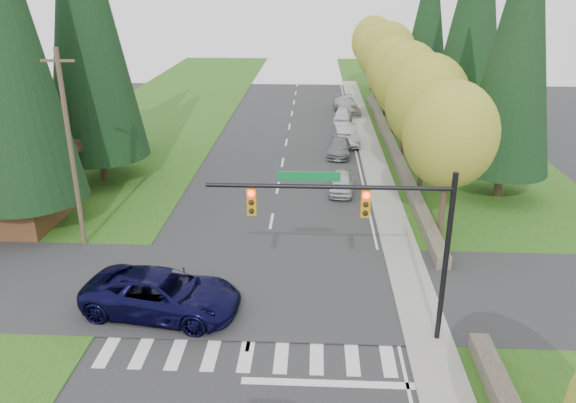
# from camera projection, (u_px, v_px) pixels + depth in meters

# --- Properties ---
(grass_east) EXTENTS (14.00, 110.00, 0.06)m
(grass_east) POSITION_uv_depth(u_px,v_px,m) (481.00, 196.00, 35.65)
(grass_east) COLOR #245316
(grass_east) RESTS_ON ground
(grass_west) EXTENTS (14.00, 110.00, 0.06)m
(grass_west) POSITION_uv_depth(u_px,v_px,m) (80.00, 189.00, 36.83)
(grass_west) COLOR #245316
(grass_west) RESTS_ON ground
(cross_street) EXTENTS (120.00, 8.00, 0.10)m
(cross_street) POSITION_uv_depth(u_px,v_px,m) (259.00, 288.00, 25.12)
(cross_street) COLOR #28282B
(cross_street) RESTS_ON ground
(sidewalk_east) EXTENTS (1.80, 80.00, 0.13)m
(sidewalk_east) POSITION_uv_depth(u_px,v_px,m) (381.00, 183.00, 37.77)
(sidewalk_east) COLOR gray
(sidewalk_east) RESTS_ON ground
(curb_east) EXTENTS (0.20, 80.00, 0.13)m
(curb_east) POSITION_uv_depth(u_px,v_px,m) (368.00, 183.00, 37.81)
(curb_east) COLOR gray
(curb_east) RESTS_ON ground
(stone_wall_north) EXTENTS (0.70, 40.00, 0.70)m
(stone_wall_north) POSITION_uv_depth(u_px,v_px,m) (392.00, 147.00, 45.01)
(stone_wall_north) COLOR #4C4438
(stone_wall_north) RESTS_ON ground
(traffic_signal) EXTENTS (8.70, 0.37, 6.80)m
(traffic_signal) POSITION_uv_depth(u_px,v_px,m) (369.00, 220.00, 19.82)
(traffic_signal) COLOR black
(traffic_signal) RESTS_ON ground
(brown_building) EXTENTS (8.40, 8.40, 5.40)m
(brown_building) POSITION_uv_depth(u_px,v_px,m) (1.00, 168.00, 31.13)
(brown_building) COLOR #4C2D19
(brown_building) RESTS_ON ground
(utility_pole) EXTENTS (1.60, 0.24, 10.00)m
(utility_pole) POSITION_uv_depth(u_px,v_px,m) (71.00, 150.00, 27.35)
(utility_pole) COLOR #473828
(utility_pole) RESTS_ON ground
(decid_tree_0) EXTENTS (4.80, 4.80, 8.37)m
(decid_tree_0) POSITION_uv_depth(u_px,v_px,m) (450.00, 135.00, 28.19)
(decid_tree_0) COLOR #38281C
(decid_tree_0) RESTS_ON ground
(decid_tree_1) EXTENTS (5.20, 5.20, 8.80)m
(decid_tree_1) POSITION_uv_depth(u_px,v_px,m) (427.00, 102.00, 34.61)
(decid_tree_1) COLOR #38281C
(decid_tree_1) RESTS_ON ground
(decid_tree_2) EXTENTS (5.00, 5.00, 8.82)m
(decid_tree_2) POSITION_uv_depth(u_px,v_px,m) (407.00, 81.00, 41.06)
(decid_tree_2) COLOR #38281C
(decid_tree_2) RESTS_ON ground
(decid_tree_3) EXTENTS (5.00, 5.00, 8.55)m
(decid_tree_3) POSITION_uv_depth(u_px,v_px,m) (396.00, 70.00, 47.65)
(decid_tree_3) COLOR #38281C
(decid_tree_3) RESTS_ON ground
(decid_tree_4) EXTENTS (5.40, 5.40, 9.18)m
(decid_tree_4) POSITION_uv_depth(u_px,v_px,m) (388.00, 55.00, 53.99)
(decid_tree_4) COLOR #38281C
(decid_tree_4) RESTS_ON ground
(decid_tree_5) EXTENTS (4.80, 4.80, 8.30)m
(decid_tree_5) POSITION_uv_depth(u_px,v_px,m) (378.00, 51.00, 60.69)
(decid_tree_5) COLOR #38281C
(decid_tree_5) RESTS_ON ground
(decid_tree_6) EXTENTS (5.20, 5.20, 8.86)m
(decid_tree_6) POSITION_uv_depth(u_px,v_px,m) (373.00, 42.00, 67.05)
(decid_tree_6) COLOR #38281C
(decid_tree_6) RESTS_ON ground
(conifer_w_a) EXTENTS (6.12, 6.12, 19.80)m
(conifer_w_a) POSITION_uv_depth(u_px,v_px,m) (0.00, 25.00, 27.27)
(conifer_w_a) COLOR #38281C
(conifer_w_a) RESTS_ON ground
(conifer_w_c) EXTENTS (6.46, 6.46, 20.80)m
(conifer_w_c) POSITION_uv_depth(u_px,v_px,m) (83.00, 7.00, 34.46)
(conifer_w_c) COLOR #38281C
(conifer_w_c) RESTS_ON ground
(conifer_w_e) EXTENTS (5.78, 5.78, 18.80)m
(conifer_w_e) POSITION_uv_depth(u_px,v_px,m) (90.00, 17.00, 40.49)
(conifer_w_e) COLOR #38281C
(conifer_w_e) RESTS_ON ground
(conifer_e_a) EXTENTS (5.44, 5.44, 17.80)m
(conifer_e_a) POSITION_uv_depth(u_px,v_px,m) (520.00, 37.00, 31.99)
(conifer_e_a) COLOR #38281C
(conifer_e_a) RESTS_ON ground
(conifer_e_b) EXTENTS (6.12, 6.12, 19.80)m
(conifer_e_b) POSITION_uv_depth(u_px,v_px,m) (476.00, 7.00, 44.56)
(conifer_e_b) COLOR #38281C
(conifer_e_b) RESTS_ON ground
(conifer_e_c) EXTENTS (5.10, 5.10, 16.80)m
(conifer_e_c) POSITION_uv_depth(u_px,v_px,m) (429.00, 16.00, 58.14)
(conifer_e_c) COLOR #38281C
(conifer_e_c) RESTS_ON ground
(suv_navy) EXTENTS (6.86, 3.98, 1.80)m
(suv_navy) POSITION_uv_depth(u_px,v_px,m) (162.00, 294.00, 22.98)
(suv_navy) COLOR black
(suv_navy) RESTS_ON ground
(parked_car_a) EXTENTS (1.91, 3.92, 1.29)m
(parked_car_a) POSITION_uv_depth(u_px,v_px,m) (342.00, 183.00, 36.20)
(parked_car_a) COLOR silver
(parked_car_a) RESTS_ON ground
(parked_car_b) EXTENTS (2.16, 4.40, 1.23)m
(parked_car_b) POSITION_uv_depth(u_px,v_px,m) (340.00, 148.00, 43.79)
(parked_car_b) COLOR slate
(parked_car_b) RESTS_ON ground
(parked_car_c) EXTENTS (2.30, 5.09, 1.62)m
(parked_car_c) POSITION_uv_depth(u_px,v_px,m) (345.00, 134.00, 46.71)
(parked_car_c) COLOR #A1A1A5
(parked_car_c) RESTS_ON ground
(parked_car_d) EXTENTS (2.02, 4.04, 1.32)m
(parked_car_d) POSITION_uv_depth(u_px,v_px,m) (343.00, 115.00, 53.94)
(parked_car_d) COLOR silver
(parked_car_d) RESTS_ON ground
(parked_car_e) EXTENTS (2.88, 5.66, 1.57)m
(parked_car_e) POSITION_uv_depth(u_px,v_px,m) (347.00, 106.00, 57.18)
(parked_car_e) COLOR #A8A7AC
(parked_car_e) RESTS_ON ground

